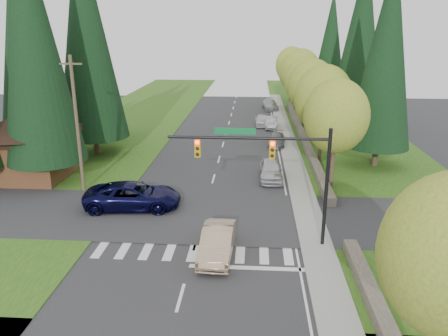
# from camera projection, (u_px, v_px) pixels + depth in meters

# --- Properties ---
(ground) EXTENTS (120.00, 120.00, 0.00)m
(ground) POSITION_uv_depth(u_px,v_px,m) (184.00, 285.00, 20.93)
(ground) COLOR #28282B
(ground) RESTS_ON ground
(grass_east) EXTENTS (14.00, 110.00, 0.06)m
(grass_east) POSITION_uv_depth(u_px,v_px,m) (363.00, 165.00, 39.05)
(grass_east) COLOR #214F15
(grass_east) RESTS_ON ground
(grass_west) EXTENTS (14.00, 110.00, 0.06)m
(grass_west) POSITION_uv_depth(u_px,v_px,m) (80.00, 159.00, 40.76)
(grass_west) COLOR #214F15
(grass_west) RESTS_ON ground
(cross_street) EXTENTS (120.00, 8.00, 0.10)m
(cross_street) POSITION_uv_depth(u_px,v_px,m) (203.00, 217.00, 28.52)
(cross_street) COLOR #28282B
(cross_street) RESTS_ON ground
(sidewalk_east) EXTENTS (1.80, 80.00, 0.13)m
(sidewalk_east) POSITION_uv_depth(u_px,v_px,m) (292.00, 157.00, 41.34)
(sidewalk_east) COLOR gray
(sidewalk_east) RESTS_ON ground
(curb_east) EXTENTS (0.20, 80.00, 0.13)m
(curb_east) POSITION_uv_depth(u_px,v_px,m) (283.00, 157.00, 41.40)
(curb_east) COLOR gray
(curb_east) RESTS_ON ground
(stone_wall_south) EXTENTS (0.70, 14.00, 0.70)m
(stone_wall_south) POSITION_uv_depth(u_px,v_px,m) (385.00, 328.00, 17.41)
(stone_wall_south) COLOR #4C4438
(stone_wall_south) RESTS_ON ground
(stone_wall_north) EXTENTS (0.70, 40.00, 0.70)m
(stone_wall_north) POSITION_uv_depth(u_px,v_px,m) (302.00, 135.00, 48.74)
(stone_wall_north) COLOR #4C4438
(stone_wall_north) RESTS_ON ground
(traffic_signal) EXTENTS (8.70, 0.37, 6.80)m
(traffic_signal) POSITION_uv_depth(u_px,v_px,m) (275.00, 161.00, 23.38)
(traffic_signal) COLOR black
(traffic_signal) RESTS_ON ground
(brown_building) EXTENTS (8.40, 8.40, 5.40)m
(brown_building) POSITION_uv_depth(u_px,v_px,m) (28.00, 140.00, 35.19)
(brown_building) COLOR #4C2D19
(brown_building) RESTS_ON ground
(utility_pole) EXTENTS (1.60, 0.24, 10.00)m
(utility_pole) POSITION_uv_depth(u_px,v_px,m) (77.00, 124.00, 31.36)
(utility_pole) COLOR #473828
(utility_pole) RESTS_ON ground
(decid_tree_0) EXTENTS (4.80, 4.80, 8.37)m
(decid_tree_0) POSITION_uv_depth(u_px,v_px,m) (336.00, 116.00, 31.89)
(decid_tree_0) COLOR #38281C
(decid_tree_0) RESTS_ON ground
(decid_tree_1) EXTENTS (5.20, 5.20, 8.80)m
(decid_tree_1) POSITION_uv_depth(u_px,v_px,m) (324.00, 99.00, 38.47)
(decid_tree_1) COLOR #38281C
(decid_tree_1) RESTS_ON ground
(decid_tree_2) EXTENTS (5.00, 5.00, 8.82)m
(decid_tree_2) POSITION_uv_depth(u_px,v_px,m) (312.00, 87.00, 45.09)
(decid_tree_2) COLOR #38281C
(decid_tree_2) RESTS_ON ground
(decid_tree_3) EXTENTS (5.00, 5.00, 8.55)m
(decid_tree_3) POSITION_uv_depth(u_px,v_px,m) (305.00, 81.00, 51.81)
(decid_tree_3) COLOR #38281C
(decid_tree_3) RESTS_ON ground
(decid_tree_4) EXTENTS (5.40, 5.40, 9.18)m
(decid_tree_4) POSITION_uv_depth(u_px,v_px,m) (301.00, 72.00, 58.33)
(decid_tree_4) COLOR #38281C
(decid_tree_4) RESTS_ON ground
(decid_tree_5) EXTENTS (4.80, 4.80, 8.30)m
(decid_tree_5) POSITION_uv_depth(u_px,v_px,m) (294.00, 71.00, 65.15)
(decid_tree_5) COLOR #38281C
(decid_tree_5) RESTS_ON ground
(decid_tree_6) EXTENTS (5.20, 5.20, 8.86)m
(decid_tree_6) POSITION_uv_depth(u_px,v_px,m) (292.00, 65.00, 71.68)
(decid_tree_6) COLOR #38281C
(decid_tree_6) RESTS_ON ground
(conifer_w_a) EXTENTS (6.12, 6.12, 19.80)m
(conifer_w_a) POSITION_uv_depth(u_px,v_px,m) (33.00, 42.00, 31.76)
(conifer_w_a) COLOR #38281C
(conifer_w_a) RESTS_ON ground
(conifer_w_b) EXTENTS (5.44, 5.44, 17.80)m
(conifer_w_b) POSITION_uv_depth(u_px,v_px,m) (23.00, 53.00, 36.06)
(conifer_w_b) COLOR #38281C
(conifer_w_b) RESTS_ON ground
(conifer_w_c) EXTENTS (6.46, 6.46, 20.80)m
(conifer_w_c) POSITION_uv_depth(u_px,v_px,m) (86.00, 33.00, 39.13)
(conifer_w_c) COLOR #38281C
(conifer_w_c) RESTS_ON ground
(conifer_w_e) EXTENTS (5.78, 5.78, 18.80)m
(conifer_w_e) POSITION_uv_depth(u_px,v_px,m) (90.00, 42.00, 45.27)
(conifer_w_e) COLOR #38281C
(conifer_w_e) RESTS_ON ground
(conifer_e_a) EXTENTS (5.44, 5.44, 17.80)m
(conifer_e_a) POSITION_uv_depth(u_px,v_px,m) (386.00, 53.00, 35.99)
(conifer_e_a) COLOR #38281C
(conifer_e_a) RESTS_ON ground
(conifer_e_b) EXTENTS (6.12, 6.12, 19.80)m
(conifer_e_b) POSITION_uv_depth(u_px,v_px,m) (361.00, 37.00, 48.90)
(conifer_e_b) COLOR #38281C
(conifer_e_b) RESTS_ON ground
(conifer_e_c) EXTENTS (5.10, 5.10, 16.80)m
(conifer_e_c) POSITION_uv_depth(u_px,v_px,m) (331.00, 46.00, 62.72)
(conifer_e_c) COLOR #38281C
(conifer_e_c) RESTS_ON ground
(sedan_champagne) EXTENTS (1.85, 4.81, 1.57)m
(sedan_champagne) POSITION_uv_depth(u_px,v_px,m) (217.00, 242.00, 23.45)
(sedan_champagne) COLOR tan
(sedan_champagne) RESTS_ON ground
(suv_navy) EXTENTS (6.70, 3.57, 1.79)m
(suv_navy) POSITION_uv_depth(u_px,v_px,m) (133.00, 196.00, 29.60)
(suv_navy) COLOR black
(suv_navy) RESTS_ON ground
(parked_car_a) EXTENTS (1.85, 4.59, 1.56)m
(parked_car_a) POSITION_uv_depth(u_px,v_px,m) (271.00, 170.00, 35.32)
(parked_car_a) COLOR silver
(parked_car_a) RESTS_ON ground
(parked_car_b) EXTENTS (2.07, 4.39, 1.24)m
(parked_car_b) POSITION_uv_depth(u_px,v_px,m) (276.00, 140.00, 45.55)
(parked_car_b) COLOR slate
(parked_car_b) RESTS_ON ground
(parked_car_c) EXTENTS (1.61, 4.17, 1.36)m
(parked_car_c) POSITION_uv_depth(u_px,v_px,m) (272.00, 123.00, 53.39)
(parked_car_c) COLOR #A7A6AB
(parked_car_c) RESTS_ON ground
(parked_car_d) EXTENTS (1.79, 4.12, 1.38)m
(parked_car_d) POSITION_uv_depth(u_px,v_px,m) (262.00, 120.00, 54.62)
(parked_car_d) COLOR silver
(parked_car_d) RESTS_ON ground
(parked_car_e) EXTENTS (2.62, 5.29, 1.48)m
(parked_car_e) POSITION_uv_depth(u_px,v_px,m) (270.00, 105.00, 65.47)
(parked_car_e) COLOR #9D9EA2
(parked_car_e) RESTS_ON ground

